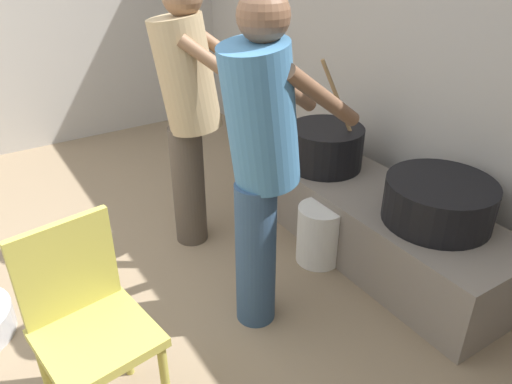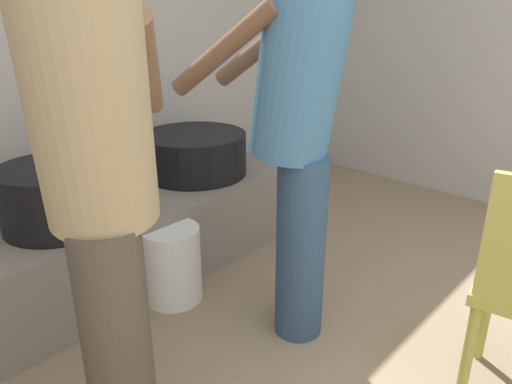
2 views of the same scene
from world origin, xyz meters
name	(u,v)px [view 2 (image 2 of 2)]	position (x,y,z in m)	size (l,w,h in m)	color
block_enclosure_rear	(2,19)	(0.00, 2.69, 1.24)	(5.31, 0.20, 2.49)	#ADA8A0
hearth_ledge	(142,233)	(0.30, 2.17, 0.21)	(1.87, 0.60, 0.41)	slate
cooking_pot_main	(57,195)	(-0.12, 2.14, 0.55)	(0.48, 0.48, 0.72)	black
cooking_pot_secondary	(195,154)	(0.72, 2.22, 0.53)	(0.57, 0.57, 0.23)	black
cook_in_blue_shirt	(297,118)	(0.44, 1.29, 0.92)	(0.42, 0.71, 1.61)	navy
cook_in_tan_shirt	(98,172)	(-0.36, 1.32, 0.91)	(0.66, 0.72, 1.59)	#4C4238
bucket_white_plastic	(172,264)	(0.24, 1.84, 0.18)	(0.27, 0.27, 0.36)	silver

